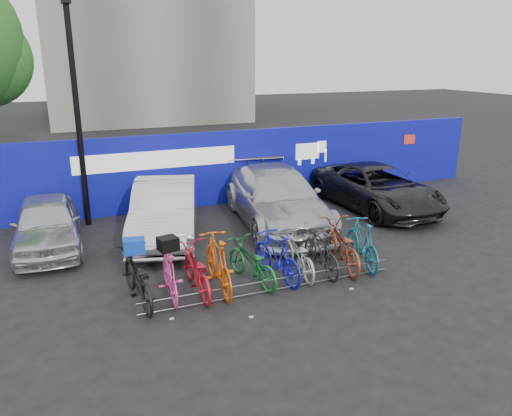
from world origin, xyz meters
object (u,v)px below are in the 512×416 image
car_0 (47,223)px  bike_9 (362,243)px  bike_3 (218,263)px  bike_6 (298,254)px  bike_5 (277,256)px  bike_4 (251,263)px  bike_1 (170,274)px  bike_2 (196,270)px  car_3 (376,188)px  car_1 (165,210)px  bike_8 (342,245)px  car_2 (277,198)px  bike_7 (321,252)px  bike_rack (273,285)px  bike_0 (137,278)px  lamppost (77,111)px

car_0 → bike_9: 7.82m
bike_3 → car_0: bearing=-47.0°
bike_6 → bike_5: bearing=13.8°
bike_4 → bike_6: bike_6 is taller
bike_1 → bike_2: 0.55m
car_0 → car_3: (9.74, -0.26, 0.02)m
car_1 → bike_2: size_ratio=2.45×
bike_3 → car_3: bearing=-147.5°
bike_3 → bike_8: 3.00m
bike_3 → bike_1: bearing=0.2°
car_0 → car_2: 6.18m
bike_2 → bike_5: size_ratio=1.04×
bike_8 → bike_4: bearing=9.5°
car_0 → bike_1: size_ratio=2.29×
bike_7 → bike_rack: bearing=21.7°
bike_2 → bike_9: size_ratio=1.02×
bike_5 → bike_6: (0.56, 0.09, -0.08)m
car_1 → bike_3: (0.32, -3.59, -0.16)m
car_0 → bike_4: (4.03, -3.84, -0.20)m
bike_9 → car_3: bearing=-117.9°
bike_0 → bike_3: bike_3 is taller
bike_9 → lamppost: bearing=-33.0°
bike_5 → car_0: bearing=-49.2°
car_2 → bike_1: (-3.91, -3.38, -0.28)m
car_0 → bike_1: 4.46m
bike_0 → bike_5: (2.99, -0.08, 0.02)m
bike_3 → bike_9: bearing=-177.4°
bike_0 → bike_1: size_ratio=1.17×
bike_1 → bike_9: size_ratio=0.93×
bike_0 → bike_4: size_ratio=1.13×
car_0 → bike_5: size_ratio=2.16×
bike_0 → bike_8: size_ratio=0.98×
car_1 → lamppost: bearing=150.6°
bike_4 → lamppost: bearing=-74.0°
bike_2 → bike_8: bearing=-179.8°
bike_2 → bike_7: bike_7 is taller
lamppost → bike_5: bearing=-57.2°
bike_2 → bike_7: (2.87, -0.09, 0.01)m
bike_rack → bike_2: bearing=158.2°
bike_3 → bike_4: 0.78m
bike_0 → bike_4: (2.42, -0.03, -0.06)m
car_2 → bike_9: 3.53m
bike_3 → bike_5: bike_3 is taller
bike_2 → bike_3: bike_3 is taller
car_2 → bike_0: size_ratio=2.73×
bike_1 → bike_5: bearing=-177.4°
bike_3 → bike_7: 2.42m
car_0 → lamppost: bearing=57.2°
bike_6 → bike_2: bearing=5.1°
bike_0 → car_1: bearing=-115.9°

